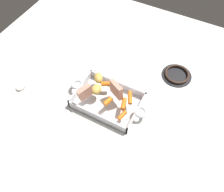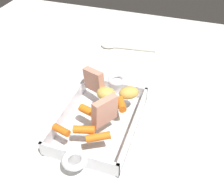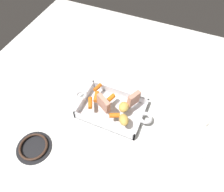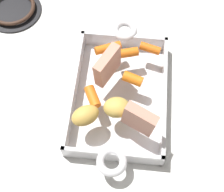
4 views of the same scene
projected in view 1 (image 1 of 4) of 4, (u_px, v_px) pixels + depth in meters
name	position (u px, v px, depth m)	size (l,w,h in m)	color
ground_plane	(108.00, 102.00, 1.07)	(1.60, 1.60, 0.00)	silver
roasting_dish	(108.00, 100.00, 1.06)	(0.39, 0.21, 0.05)	silver
roast_slice_outer	(116.00, 90.00, 1.01)	(0.02, 0.07, 0.07)	tan
roast_slice_thick	(85.00, 93.00, 1.00)	(0.02, 0.07, 0.07)	tan
baby_carrot_center_left	(108.00, 101.00, 1.00)	(0.02, 0.02, 0.04)	orange
baby_carrot_center_right	(106.00, 84.00, 1.06)	(0.02, 0.02, 0.05)	orange
baby_carrot_short	(122.00, 115.00, 0.97)	(0.02, 0.02, 0.05)	orange
baby_carrot_northwest	(124.00, 104.00, 1.00)	(0.02, 0.02, 0.06)	orange
baby_carrot_southeast	(130.00, 98.00, 1.02)	(0.02, 0.02, 0.06)	orange
potato_golden_small	(97.00, 89.00, 1.03)	(0.06, 0.05, 0.04)	gold
potato_halved	(98.00, 78.00, 1.07)	(0.06, 0.04, 0.04)	gold
stove_burner_rear	(177.00, 75.00, 1.16)	(0.15, 0.15, 0.02)	black
serving_spoon	(27.00, 78.00, 1.15)	(0.06, 0.23, 0.02)	white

